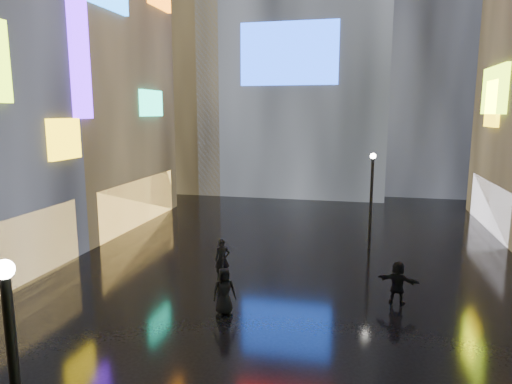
% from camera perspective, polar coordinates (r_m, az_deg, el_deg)
% --- Properties ---
extents(ground, '(140.00, 140.00, 0.00)m').
position_cam_1_polar(ground, '(22.36, 4.66, -9.20)').
color(ground, black).
rests_on(ground, ground).
extents(building_left_far, '(10.28, 12.00, 22.00)m').
position_cam_1_polar(building_left_far, '(33.12, -22.93, 15.53)').
color(building_left_far, black).
rests_on(building_left_far, ground).
extents(tower_flank_right, '(12.00, 12.00, 34.00)m').
position_cam_1_polar(tower_flank_right, '(48.28, 21.31, 20.87)').
color(tower_flank_right, black).
rests_on(tower_flank_right, ground).
extents(tower_flank_left, '(10.00, 10.00, 26.00)m').
position_cam_1_polar(tower_flank_left, '(46.50, -8.94, 16.85)').
color(tower_flank_left, black).
rests_on(tower_flank_left, ground).
extents(lamp_far, '(0.30, 0.30, 5.20)m').
position_cam_1_polar(lamp_far, '(25.08, 14.22, -0.41)').
color(lamp_far, black).
rests_on(lamp_far, ground).
extents(pedestrian_4, '(1.01, 0.90, 1.74)m').
position_cam_1_polar(pedestrian_4, '(17.10, -4.00, -12.26)').
color(pedestrian_4, black).
rests_on(pedestrian_4, ground).
extents(pedestrian_5, '(1.65, 0.86, 1.69)m').
position_cam_1_polar(pedestrian_5, '(18.71, 17.28, -10.77)').
color(pedestrian_5, black).
rests_on(pedestrian_5, ground).
extents(pedestrian_6, '(0.78, 0.67, 1.82)m').
position_cam_1_polar(pedestrian_6, '(20.38, -4.23, -8.42)').
color(pedestrian_6, black).
rests_on(pedestrian_6, ground).
extents(umbrella_2, '(1.27, 1.25, 0.90)m').
position_cam_1_polar(umbrella_2, '(16.65, -4.06, -8.06)').
color(umbrella_2, black).
rests_on(umbrella_2, pedestrian_4).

